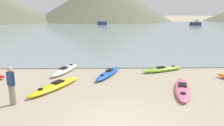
{
  "coord_description": "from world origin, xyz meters",
  "views": [
    {
      "loc": [
        -0.27,
        -6.56,
        3.84
      ],
      "look_at": [
        -0.0,
        7.53,
        0.5
      ],
      "focal_mm": 35.0,
      "sensor_mm": 36.0,
      "label": 1
    }
  ],
  "objects_px": {
    "kayak_on_sand_3": "(108,73)",
    "moored_boat_0": "(102,23)",
    "person_near_foreground": "(11,83)",
    "kayak_on_sand_4": "(56,86)",
    "moored_boat_1": "(196,23)",
    "kayak_on_sand_6": "(65,70)",
    "kayak_on_sand_1": "(163,69)",
    "kayak_on_sand_5": "(182,89)"
  },
  "relations": [
    {
      "from": "kayak_on_sand_1",
      "to": "kayak_on_sand_3",
      "type": "distance_m",
      "value": 3.7
    },
    {
      "from": "kayak_on_sand_5",
      "to": "kayak_on_sand_6",
      "type": "xyz_separation_m",
      "value": [
        -6.45,
        3.52,
        0.03
      ]
    },
    {
      "from": "kayak_on_sand_3",
      "to": "person_near_foreground",
      "type": "xyz_separation_m",
      "value": [
        -4.03,
        -4.17,
        0.8
      ]
    },
    {
      "from": "person_near_foreground",
      "to": "moored_boat_1",
      "type": "height_order",
      "value": "person_near_foreground"
    },
    {
      "from": "kayak_on_sand_6",
      "to": "kayak_on_sand_1",
      "type": "bearing_deg",
      "value": 1.11
    },
    {
      "from": "kayak_on_sand_3",
      "to": "kayak_on_sand_4",
      "type": "height_order",
      "value": "kayak_on_sand_3"
    },
    {
      "from": "kayak_on_sand_5",
      "to": "kayak_on_sand_3",
      "type": "bearing_deg",
      "value": 143.72
    },
    {
      "from": "kayak_on_sand_3",
      "to": "kayak_on_sand_5",
      "type": "relative_size",
      "value": 0.88
    },
    {
      "from": "kayak_on_sand_3",
      "to": "kayak_on_sand_1",
      "type": "bearing_deg",
      "value": 15.08
    },
    {
      "from": "kayak_on_sand_1",
      "to": "moored_boat_0",
      "type": "relative_size",
      "value": 0.84
    },
    {
      "from": "kayak_on_sand_3",
      "to": "kayak_on_sand_4",
      "type": "bearing_deg",
      "value": -140.44
    },
    {
      "from": "kayak_on_sand_3",
      "to": "moored_boat_0",
      "type": "distance_m",
      "value": 52.37
    },
    {
      "from": "kayak_on_sand_3",
      "to": "person_near_foreground",
      "type": "relative_size",
      "value": 1.9
    },
    {
      "from": "moored_boat_0",
      "to": "kayak_on_sand_4",
      "type": "bearing_deg",
      "value": -91.06
    },
    {
      "from": "kayak_on_sand_1",
      "to": "kayak_on_sand_3",
      "type": "xyz_separation_m",
      "value": [
        -3.57,
        -0.96,
        0.01
      ]
    },
    {
      "from": "kayak_on_sand_1",
      "to": "kayak_on_sand_4",
      "type": "bearing_deg",
      "value": -153.02
    },
    {
      "from": "moored_boat_1",
      "to": "kayak_on_sand_6",
      "type": "bearing_deg",
      "value": -119.82
    },
    {
      "from": "person_near_foreground",
      "to": "kayak_on_sand_5",
      "type": "bearing_deg",
      "value": 10.95
    },
    {
      "from": "kayak_on_sand_5",
      "to": "moored_boat_1",
      "type": "height_order",
      "value": "moored_boat_1"
    },
    {
      "from": "kayak_on_sand_1",
      "to": "moored_boat_0",
      "type": "xyz_separation_m",
      "value": [
        -5.26,
        51.37,
        0.47
      ]
    },
    {
      "from": "kayak_on_sand_3",
      "to": "moored_boat_0",
      "type": "xyz_separation_m",
      "value": [
        -1.69,
        52.34,
        0.46
      ]
    },
    {
      "from": "kayak_on_sand_6",
      "to": "moored_boat_0",
      "type": "distance_m",
      "value": 51.51
    },
    {
      "from": "kayak_on_sand_4",
      "to": "moored_boat_1",
      "type": "xyz_separation_m",
      "value": [
        27.17,
        50.64,
        0.45
      ]
    },
    {
      "from": "moored_boat_0",
      "to": "person_near_foreground",
      "type": "bearing_deg",
      "value": -92.37
    },
    {
      "from": "kayak_on_sand_4",
      "to": "person_near_foreground",
      "type": "bearing_deg",
      "value": -124.4
    },
    {
      "from": "kayak_on_sand_1",
      "to": "person_near_foreground",
      "type": "distance_m",
      "value": 9.21
    },
    {
      "from": "kayak_on_sand_5",
      "to": "moored_boat_1",
      "type": "xyz_separation_m",
      "value": [
        20.82,
        51.1,
        0.47
      ]
    },
    {
      "from": "kayak_on_sand_4",
      "to": "moored_boat_0",
      "type": "height_order",
      "value": "moored_boat_0"
    },
    {
      "from": "kayak_on_sand_4",
      "to": "kayak_on_sand_1",
      "type": "bearing_deg",
      "value": 26.98
    },
    {
      "from": "kayak_on_sand_4",
      "to": "kayak_on_sand_5",
      "type": "bearing_deg",
      "value": -4.09
    },
    {
      "from": "kayak_on_sand_3",
      "to": "kayak_on_sand_5",
      "type": "bearing_deg",
      "value": -36.28
    },
    {
      "from": "kayak_on_sand_1",
      "to": "moored_boat_1",
      "type": "xyz_separation_m",
      "value": [
        20.9,
        47.45,
        0.46
      ]
    },
    {
      "from": "kayak_on_sand_3",
      "to": "moored_boat_1",
      "type": "bearing_deg",
      "value": 63.19
    },
    {
      "from": "kayak_on_sand_1",
      "to": "kayak_on_sand_3",
      "type": "bearing_deg",
      "value": -164.92
    },
    {
      "from": "moored_boat_0",
      "to": "moored_boat_1",
      "type": "height_order",
      "value": "moored_boat_0"
    },
    {
      "from": "kayak_on_sand_6",
      "to": "kayak_on_sand_3",
      "type": "bearing_deg",
      "value": -16.72
    },
    {
      "from": "kayak_on_sand_3",
      "to": "kayak_on_sand_6",
      "type": "xyz_separation_m",
      "value": [
        -2.79,
        0.84,
        0.0
      ]
    },
    {
      "from": "kayak_on_sand_6",
      "to": "moored_boat_1",
      "type": "height_order",
      "value": "moored_boat_1"
    },
    {
      "from": "kayak_on_sand_3",
      "to": "moored_boat_1",
      "type": "xyz_separation_m",
      "value": [
        24.47,
        48.41,
        0.45
      ]
    },
    {
      "from": "kayak_on_sand_5",
      "to": "moored_boat_0",
      "type": "height_order",
      "value": "moored_boat_0"
    },
    {
      "from": "kayak_on_sand_1",
      "to": "person_near_foreground",
      "type": "bearing_deg",
      "value": -145.96
    },
    {
      "from": "person_near_foreground",
      "to": "moored_boat_1",
      "type": "distance_m",
      "value": 59.81
    }
  ]
}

